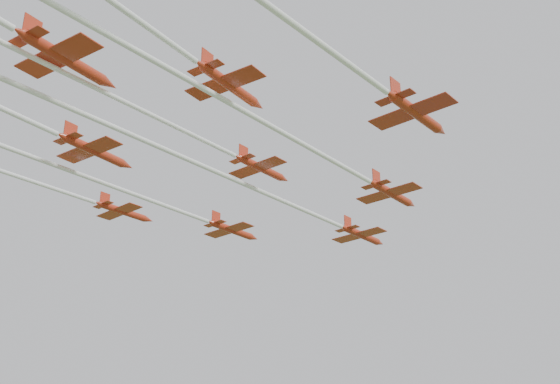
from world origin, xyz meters
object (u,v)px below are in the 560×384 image
Objects in this scene: jet_row3_mid at (201,139)px; jet_row3_right at (324,46)px; jet_row2_right at (316,151)px; jet_lead at (279,199)px; jet_row2_left at (172,208)px; jet_row3_left at (4,172)px; jet_row4_right at (165,39)px.

jet_row3_mid is 23.23m from jet_row3_right.
jet_row3_right reaches higher than jet_row3_mid.
jet_row3_mid is at bearing 165.38° from jet_row3_right.
jet_row2_right is 13.46m from jet_row3_mid.
jet_lead is 32.26m from jet_row3_right.
jet_row3_left is at bearing -116.17° from jet_row2_left.
jet_row3_left is 1.43× the size of jet_row3_mid.
jet_lead is 1.52× the size of jet_row4_right.
jet_row2_left is 0.78× the size of jet_row3_right.
jet_row3_left is (-36.67, -16.85, 1.23)m from jet_row2_right.
jet_row2_left is 1.09× the size of jet_row3_mid.
jet_row2_left is 37.10m from jet_row4_right.
jet_row3_mid is at bearing -84.03° from jet_lead.
jet_lead is 15.46m from jet_row2_left.
jet_row4_right reaches higher than jet_row3_left.
jet_row2_left reaches higher than jet_lead.
jet_row2_left is 25.64m from jet_row2_right.
jet_row2_left is 18.44m from jet_row3_mid.
jet_row3_right reaches higher than jet_row2_left.
jet_row4_right reaches higher than jet_row2_right.
jet_row4_right is (0.07, -24.50, 1.61)m from jet_row2_right.
jet_row3_mid reaches higher than jet_row3_left.
jet_row3_left is at bearing -174.74° from jet_row3_right.
jet_lead is 33.86m from jet_row4_right.
jet_row4_right reaches higher than jet_lead.
jet_row4_right reaches higher than jet_row3_right.
jet_lead is 1.06× the size of jet_row3_right.
jet_row2_right is at bearing 29.38° from jet_row3_left.
jet_row4_right is (36.75, -7.65, 0.38)m from jet_row3_left.
jet_row2_left is at bearing -156.23° from jet_lead.
jet_row4_right is (-11.45, -8.87, 0.56)m from jet_row3_right.
jet_row3_right is at bearing -50.35° from jet_row2_right.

